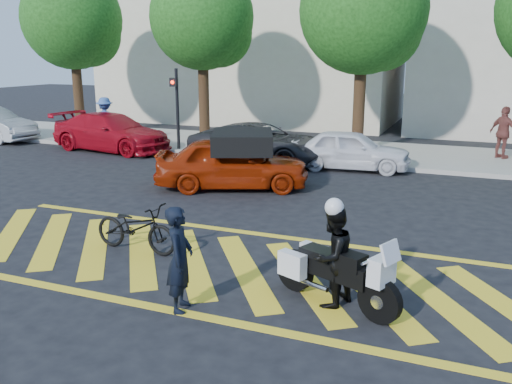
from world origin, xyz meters
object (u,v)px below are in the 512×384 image
at_px(red_convertible, 232,163).
at_px(officer_bike, 180,259).
at_px(parked_left, 111,132).
at_px(parked_mid_right, 351,150).
at_px(bicycle, 136,227).
at_px(parked_mid_left, 260,143).
at_px(officer_moto, 332,257).
at_px(police_motorcycle, 333,271).

bearing_deg(red_convertible, officer_bike, 176.55).
distance_m(parked_left, parked_mid_right, 9.53).
xyz_separation_m(bicycle, parked_mid_left, (-1.01, 9.08, 0.21)).
height_order(officer_moto, parked_mid_right, officer_moto).
bearing_deg(officer_bike, police_motorcycle, -80.19).
height_order(officer_moto, parked_left, officer_moto).
xyz_separation_m(parked_left, parked_mid_left, (6.32, -0.06, -0.04)).
relative_size(officer_moto, parked_mid_right, 0.41).
xyz_separation_m(bicycle, officer_moto, (4.12, -0.85, 0.30)).
bearing_deg(parked_mid_right, officer_bike, 174.07).
xyz_separation_m(parked_left, parked_mid_right, (9.53, 0.00, -0.07)).
relative_size(bicycle, parked_mid_left, 0.37).
bearing_deg(parked_left, red_convertible, -112.26).
height_order(police_motorcycle, parked_mid_left, parked_mid_left).
height_order(parked_left, parked_mid_left, parked_left).
relative_size(red_convertible, parked_left, 0.85).
bearing_deg(bicycle, red_convertible, 7.29).
bearing_deg(officer_moto, officer_bike, -41.19).
distance_m(officer_bike, bicycle, 2.80).
bearing_deg(officer_moto, bicycle, -79.03).
height_order(bicycle, red_convertible, red_convertible).
distance_m(red_convertible, parked_left, 7.94).
relative_size(police_motorcycle, red_convertible, 0.50).
relative_size(officer_bike, parked_left, 0.32).
distance_m(police_motorcycle, officer_moto, 0.24).
height_order(bicycle, parked_left, parked_left).
bearing_deg(parked_left, officer_moto, -124.72).
bearing_deg(red_convertible, parked_left, 39.31).
distance_m(bicycle, red_convertible, 5.35).
bearing_deg(red_convertible, officer_moto, -166.11).
xyz_separation_m(officer_bike, parked_left, (-9.39, 11.00, -0.08)).
height_order(red_convertible, parked_mid_left, red_convertible).
bearing_deg(parked_mid_right, officer_moto, -174.31).
xyz_separation_m(police_motorcycle, parked_mid_left, (-5.15, 9.91, 0.15)).
bearing_deg(police_motorcycle, bicycle, -168.79).
relative_size(parked_left, parked_mid_left, 1.02).
relative_size(red_convertible, parked_mid_left, 0.87).
bearing_deg(bicycle, parked_mid_right, -10.16).
bearing_deg(officer_moto, parked_mid_left, -130.07).
xyz_separation_m(officer_moto, red_convertible, (-4.48, 6.18, -0.05)).
bearing_deg(parked_mid_left, officer_bike, -160.63).
xyz_separation_m(red_convertible, parked_left, (-6.97, 3.80, -0.00)).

